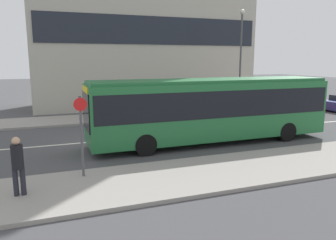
# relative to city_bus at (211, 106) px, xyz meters

# --- Properties ---
(ground_plane) EXTENTS (120.00, 120.00, 0.00)m
(ground_plane) POSITION_rel_city_bus_xyz_m (-5.05, 2.05, -1.81)
(ground_plane) COLOR #444447
(sidewalk_near) EXTENTS (44.00, 3.50, 0.13)m
(sidewalk_near) POSITION_rel_city_bus_xyz_m (-5.05, -4.20, -1.75)
(sidewalk_near) COLOR gray
(sidewalk_near) RESTS_ON ground_plane
(sidewalk_far) EXTENTS (44.00, 3.50, 0.13)m
(sidewalk_far) POSITION_rel_city_bus_xyz_m (-5.05, 8.30, -1.75)
(sidewalk_far) COLOR gray
(sidewalk_far) RESTS_ON ground_plane
(lane_centerline) EXTENTS (41.80, 0.16, 0.01)m
(lane_centerline) POSITION_rel_city_bus_xyz_m (-5.05, 2.05, -1.81)
(lane_centerline) COLOR silver
(lane_centerline) RESTS_ON ground_plane
(city_bus) EXTENTS (12.05, 2.58, 3.14)m
(city_bus) POSITION_rel_city_bus_xyz_m (0.00, 0.00, 0.00)
(city_bus) COLOR #236B38
(city_bus) RESTS_ON ground_plane
(parked_car_0) EXTENTS (4.65, 1.79, 1.43)m
(parked_car_0) POSITION_rel_city_bus_xyz_m (9.84, 5.54, -1.15)
(parked_car_0) COLOR maroon
(parked_car_0) RESTS_ON ground_plane
(pedestrian_near_stop) EXTENTS (0.35, 0.34, 1.77)m
(pedestrian_near_stop) POSITION_rel_city_bus_xyz_m (-8.45, -4.15, -0.68)
(pedestrian_near_stop) COLOR #23232D
(pedestrian_near_stop) RESTS_ON sidewalk_near
(bus_stop_sign) EXTENTS (0.44, 0.12, 2.76)m
(bus_stop_sign) POSITION_rel_city_bus_xyz_m (-6.52, -3.14, -0.07)
(bus_stop_sign) COLOR #4C4C51
(bus_stop_sign) RESTS_ON sidewalk_near
(street_lamp) EXTENTS (0.36, 0.36, 7.56)m
(street_lamp) POSITION_rel_city_bus_xyz_m (6.26, 7.32, 2.88)
(street_lamp) COLOR #4C4C51
(street_lamp) RESTS_ON sidewalk_far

